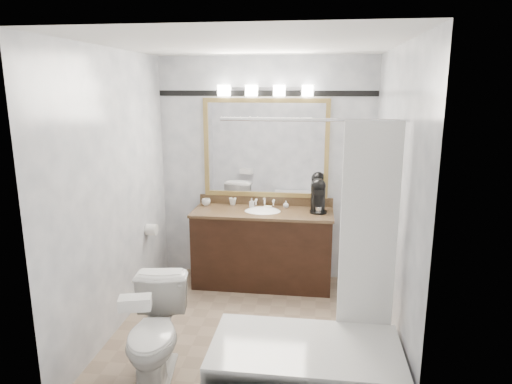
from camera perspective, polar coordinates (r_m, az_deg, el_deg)
room at (r=3.90m, az=-0.92°, el=-0.67°), size 2.42×2.62×2.52m
vanity at (r=5.10m, az=0.82°, el=-6.80°), size 1.53×0.58×0.97m
mirror at (r=5.10m, az=1.22°, el=5.47°), size 1.40×0.04×1.10m
vanity_light_bar at (r=5.00m, az=1.18°, el=12.60°), size 1.02×0.14×0.12m
accent_stripe at (r=5.07m, az=1.27°, el=12.23°), size 2.40×0.01×0.06m
bathtub at (r=3.42m, az=6.58°, el=-20.71°), size 1.30×0.75×1.96m
tp_roll at (r=4.95m, az=-12.93°, el=-4.60°), size 0.11×0.12×0.12m
toilet at (r=3.65m, az=-12.43°, el=-16.87°), size 0.52×0.78×0.75m
tissue_box at (r=3.18m, az=-14.89°, el=-13.24°), size 0.23×0.16×0.09m
coffee_maker at (r=4.95m, az=7.78°, el=-0.34°), size 0.19×0.24×0.36m
cup_left at (r=5.22m, az=-6.26°, el=-1.26°), size 0.11×0.11×0.08m
cup_right at (r=5.22m, az=-2.92°, el=-1.17°), size 0.11×0.11×0.08m
soap_bottle_a at (r=5.11m, az=-0.53°, el=-1.36°), size 0.06×0.06×0.10m
soap_bottle_b at (r=5.10m, az=3.75°, el=-1.55°), size 0.08×0.08×0.08m
soap_bar at (r=5.08m, az=1.46°, el=-1.90°), size 0.09×0.07×0.03m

